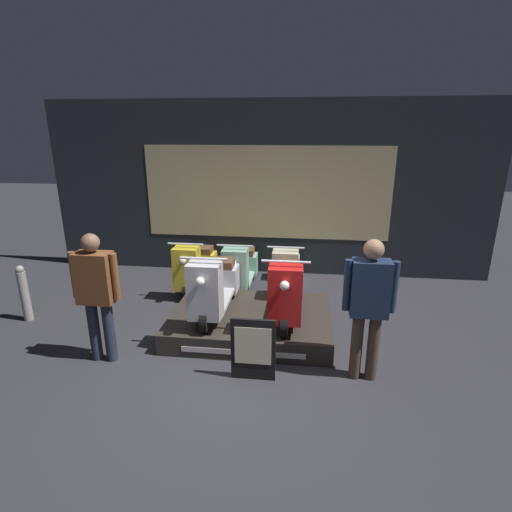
{
  "coord_description": "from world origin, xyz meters",
  "views": [
    {
      "loc": [
        0.71,
        -3.85,
        2.7
      ],
      "look_at": [
        0.02,
        1.84,
        0.85
      ],
      "focal_mm": 28.0,
      "sensor_mm": 36.0,
      "label": 1
    }
  ],
  "objects": [
    {
      "name": "scooter_backrow_0",
      "position": [
        -1.13,
        2.53,
        0.38
      ],
      "size": [
        0.57,
        1.59,
        0.97
      ],
      "color": "black",
      "rests_on": "ground_plane"
    },
    {
      "name": "person_right_browsing",
      "position": [
        1.43,
        0.16,
        0.94
      ],
      "size": [
        0.56,
        0.22,
        1.62
      ],
      "color": "#473828",
      "rests_on": "ground_plane"
    },
    {
      "name": "scooter_display_left",
      "position": [
        -0.45,
        1.03,
        0.66
      ],
      "size": [
        0.57,
        1.59,
        0.97
      ],
      "color": "black",
      "rests_on": "display_platform"
    },
    {
      "name": "person_left_browsing",
      "position": [
        -1.64,
        0.16,
        0.93
      ],
      "size": [
        0.58,
        0.23,
        1.59
      ],
      "color": "#232838",
      "rests_on": "ground_plane"
    },
    {
      "name": "street_bollard",
      "position": [
        -3.26,
        1.02,
        0.42
      ],
      "size": [
        0.13,
        0.13,
        0.84
      ],
      "color": "gray",
      "rests_on": "ground_plane"
    },
    {
      "name": "scooter_backrow_1",
      "position": [
        -0.34,
        2.53,
        0.38
      ],
      "size": [
        0.57,
        1.59,
        0.97
      ],
      "color": "black",
      "rests_on": "ground_plane"
    },
    {
      "name": "scooter_backrow_2",
      "position": [
        0.45,
        2.53,
        0.38
      ],
      "size": [
        0.57,
        1.59,
        0.97
      ],
      "color": "black",
      "rests_on": "ground_plane"
    },
    {
      "name": "display_platform",
      "position": [
        0.04,
        1.09,
        0.14
      ],
      "size": [
        2.16,
        1.58,
        0.28
      ],
      "color": "#2D2823",
      "rests_on": "ground_plane"
    },
    {
      "name": "shop_wall_back",
      "position": [
        0.0,
        3.53,
        1.6
      ],
      "size": [
        8.26,
        0.09,
        3.2
      ],
      "color": "#23282D",
      "rests_on": "ground_plane"
    },
    {
      "name": "ground_plane",
      "position": [
        0.0,
        0.0,
        0.0
      ],
      "size": [
        30.0,
        30.0,
        0.0
      ],
      "primitive_type": "plane",
      "color": "#2D2D33"
    },
    {
      "name": "scooter_display_right",
      "position": [
        0.53,
        1.03,
        0.66
      ],
      "size": [
        0.57,
        1.59,
        0.97
      ],
      "color": "black",
      "rests_on": "display_platform"
    },
    {
      "name": "price_sign_board",
      "position": [
        0.21,
        -0.02,
        0.37
      ],
      "size": [
        0.49,
        0.04,
        0.74
      ],
      "color": "black",
      "rests_on": "ground_plane"
    }
  ]
}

